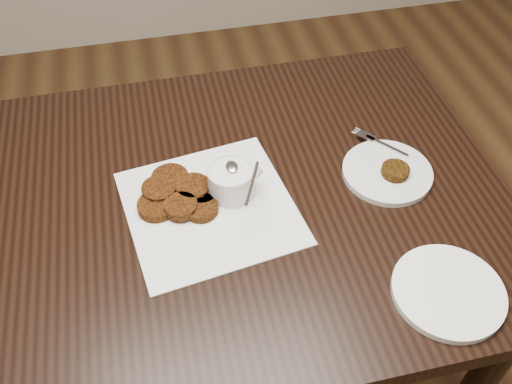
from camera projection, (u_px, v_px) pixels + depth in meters
table at (195, 309)px, 1.34m from camera, size 1.27×0.82×0.75m
napkin at (210, 208)px, 1.06m from camera, size 0.35×0.35×0.00m
sauce_ramekin at (230, 169)px, 1.04m from camera, size 0.13×0.13×0.12m
patty_cluster at (185, 197)px, 1.06m from camera, size 0.28×0.28×0.02m
plate_with_patty at (388, 170)px, 1.11m from camera, size 0.25×0.25×0.03m
plate_empty at (448, 292)px, 0.93m from camera, size 0.21×0.21×0.01m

